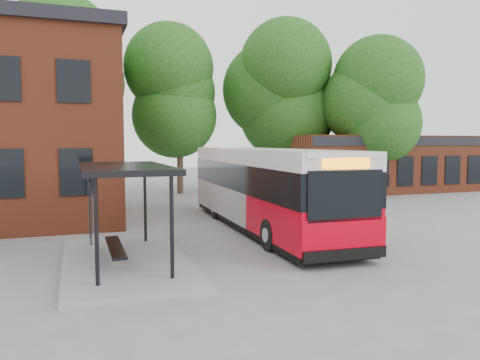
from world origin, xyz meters
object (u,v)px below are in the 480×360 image
object	(u,v)px
bicycle_6	(349,192)
bicycle_3	(328,193)
bicycle_5	(348,192)
bicycle_2	(340,194)
city_bus	(264,189)
bicycle_7	(372,190)
bus_shelter	(125,214)
bicycle_1	(314,192)
bicycle_0	(307,192)
bicycle_4	(349,193)

from	to	relation	value
bicycle_6	bicycle_3	bearing A→B (deg)	119.69
bicycle_5	bicycle_2	bearing A→B (deg)	120.74
city_bus	bicycle_7	bearing A→B (deg)	36.88
bus_shelter	bicycle_1	xyz separation A→B (m)	(12.57, 11.83, -1.00)
bicycle_0	bicycle_1	world-z (taller)	bicycle_0
city_bus	bicycle_6	size ratio (longest dim) A/B	7.85
city_bus	bicycle_5	world-z (taller)	city_bus
bicycle_3	bicycle_7	bearing A→B (deg)	-66.74
bicycle_3	bicycle_7	size ratio (longest dim) A/B	0.90
bicycle_4	bicycle_6	bearing A→B (deg)	-41.49
bicycle_1	bicycle_4	world-z (taller)	bicycle_1
bicycle_1	bicycle_5	size ratio (longest dim) A/B	0.86
bicycle_4	bicycle_6	distance (m)	0.27
bicycle_1	bicycle_3	distance (m)	1.01
bus_shelter	bicycle_6	world-z (taller)	bus_shelter
bicycle_0	bicycle_5	bearing A→B (deg)	-108.86
bicycle_6	city_bus	bearing A→B (deg)	149.46
bicycle_4	bicycle_7	distance (m)	1.69
bus_shelter	bicycle_6	bearing A→B (deg)	37.36
bicycle_0	bicycle_4	distance (m)	2.57
bicycle_0	bicycle_2	distance (m)	2.10
city_bus	bicycle_6	distance (m)	11.74
bicycle_7	bicycle_0	bearing A→B (deg)	57.70
bicycle_3	bicycle_4	size ratio (longest dim) A/B	0.99
bicycle_0	bicycle_6	xyz separation A→B (m)	(2.58, -0.74, -0.03)
city_bus	bicycle_1	world-z (taller)	city_bus
bicycle_1	bicycle_0	bearing A→B (deg)	48.26
bicycle_1	bicycle_2	world-z (taller)	bicycle_1
city_bus	bicycle_4	xyz separation A→B (m)	(8.69, 7.39, -1.21)
bus_shelter	bicycle_1	size ratio (longest dim) A/B	4.72
bicycle_4	bicycle_7	size ratio (longest dim) A/B	0.91
bicycle_4	bicycle_5	world-z (taller)	bicycle_5
bus_shelter	bicycle_3	xyz separation A→B (m)	(13.04, 10.94, -0.97)
bicycle_2	bicycle_7	xyz separation A→B (m)	(2.66, 0.55, 0.09)
bus_shelter	city_bus	bearing A→B (deg)	32.07
bicycle_2	bicycle_3	xyz separation A→B (m)	(-0.55, 0.48, 0.04)
bicycle_3	bicycle_4	distance (m)	1.53
bicycle_0	bus_shelter	bearing A→B (deg)	145.57
city_bus	bicycle_3	world-z (taller)	city_bus
bus_shelter	bicycle_6	size ratio (longest dim) A/B	4.28
bicycle_2	bicycle_3	bearing A→B (deg)	62.69
bicycle_1	bicycle_3	size ratio (longest dim) A/B	0.93
bicycle_4	bicycle_1	bearing A→B (deg)	72.28
bicycle_4	bicycle_2	bearing A→B (deg)	125.47
bus_shelter	bicycle_4	world-z (taller)	bus_shelter
bicycle_1	bicycle_2	xyz separation A→B (m)	(1.02, -1.37, -0.00)
bicycle_2	bicycle_4	distance (m)	1.15
bicycle_0	bicycle_7	distance (m)	4.20
bus_shelter	bicycle_4	distance (m)	18.32
bicycle_3	bicycle_7	world-z (taller)	bicycle_7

